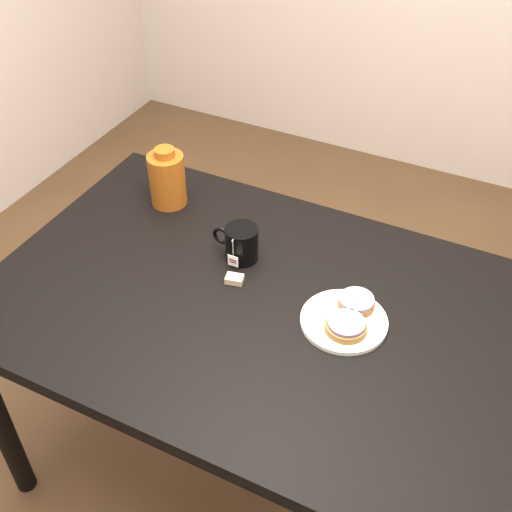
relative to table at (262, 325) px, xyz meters
name	(u,v)px	position (x,y,z in m)	size (l,w,h in m)	color
ground_plane	(261,465)	(0.00, 0.00, -0.67)	(4.00, 4.00, 0.00)	brown
table	(262,325)	(0.00, 0.00, 0.00)	(1.40, 0.90, 0.75)	black
plate	(344,320)	(0.21, 0.02, 0.09)	(0.21, 0.21, 0.02)	white
bagel_back	(356,302)	(0.22, 0.08, 0.11)	(0.13, 0.13, 0.03)	brown
bagel_front	(346,326)	(0.22, 0.00, 0.11)	(0.13, 0.13, 0.03)	brown
mug	(241,243)	(-0.13, 0.13, 0.13)	(0.13, 0.09, 0.10)	black
teabag_pouch	(234,279)	(-0.10, 0.04, 0.09)	(0.04, 0.03, 0.02)	#C6B793
bagel_package	(167,179)	(-0.44, 0.26, 0.17)	(0.12, 0.12, 0.18)	#6A300D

